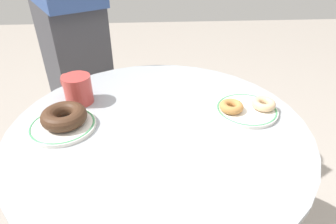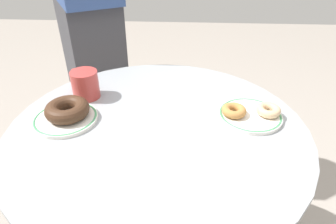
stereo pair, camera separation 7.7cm
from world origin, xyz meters
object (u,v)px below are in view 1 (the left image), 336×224
Objects in this scene: donut_old_fashioned at (231,106)px; coffee_mug at (77,89)px; person_figure at (69,26)px; plate_left at (63,126)px; donut_chocolate at (64,116)px; cafe_table at (160,190)px; plate_right at (246,110)px; donut_glazed at (264,104)px.

coffee_mug is at bearing 168.13° from donut_old_fashioned.
coffee_mug is 0.49m from person_figure.
plate_left is 1.45× the size of donut_chocolate.
coffee_mug is (0.01, 0.13, 0.01)m from donut_chocolate.
donut_chocolate is (0.01, 0.01, 0.03)m from plate_left.
donut_old_fashioned is (0.21, 0.05, 0.27)m from cafe_table.
donut_chocolate is 0.45m from donut_old_fashioned.
plate_right is 1.47× the size of donut_chocolate.
person_figure is at bearing 104.20° from coffee_mug.
donut_old_fashioned is at bearing 4.31° from donut_chocolate.
coffee_mug reaches higher than plate_left.
plate_left is at bearing -80.40° from person_figure.
donut_chocolate is at bearing -94.84° from coffee_mug.
donut_glazed is at bearing 4.98° from plate_left.
donut_chocolate reaches higher than donut_glazed.
plate_right is (0.51, 0.05, 0.00)m from plate_left.
donut_chocolate is (-0.25, 0.01, 0.28)m from cafe_table.
coffee_mug is (-0.44, 0.09, 0.02)m from donut_old_fashioned.
donut_glazed reaches higher than cafe_table.
person_figure is at bearing 139.44° from donut_glazed.
coffee_mug reaches higher than cafe_table.
plate_left is 0.03m from donut_chocolate.
person_figure reaches higher than coffee_mug.
donut_chocolate is 1.76× the size of donut_old_fashioned.
plate_left is at bearing -135.35° from donut_chocolate.
cafe_table is 7.54× the size of coffee_mug.
plate_left is 2.56× the size of donut_old_fashioned.
donut_old_fashioned is 0.64× the size of coffee_mug.
donut_chocolate is 1.13× the size of coffee_mug.
person_figure reaches higher than cafe_table.
donut_chocolate is at bearing -79.69° from person_figure.
plate_left is 0.46m from donut_old_fashioned.
donut_old_fashioned is at bearing -45.38° from person_figure.
donut_glazed is (0.30, 0.06, 0.27)m from cafe_table.
donut_old_fashioned reaches higher than cafe_table.
plate_left is 0.99× the size of plate_right.
coffee_mug reaches higher than plate_right.
cafe_table is 4.61× the size of plate_left.
person_figure is at bearing 99.60° from plate_left.
donut_chocolate reaches higher than plate_right.
donut_glazed is at bearing 4.64° from donut_old_fashioned.
donut_glazed reaches higher than plate_right.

